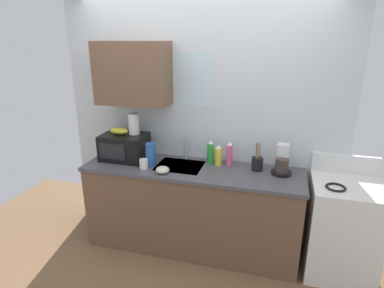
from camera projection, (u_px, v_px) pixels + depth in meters
name	position (u px, v px, depth m)	size (l,w,h in m)	color
kitchen_wall_assembly	(190.00, 117.00, 3.38)	(2.95, 0.42, 2.50)	silver
counter_unit	(192.00, 207.00, 3.35)	(2.18, 0.63, 0.90)	brown
sink_faucet	(186.00, 148.00, 3.42)	(0.03, 0.03, 0.23)	#B2B5BA
stove_range	(341.00, 228.00, 2.98)	(0.60, 0.60, 1.08)	white
microwave	(124.00, 147.00, 3.40)	(0.46, 0.35, 0.27)	black
banana_bunch	(119.00, 131.00, 3.36)	(0.20, 0.11, 0.07)	gold
paper_towel_roll	(134.00, 124.00, 3.34)	(0.11, 0.11, 0.22)	white
coffee_maker	(282.00, 163.00, 3.05)	(0.19, 0.21, 0.28)	black
dish_soap_bottle_green	(210.00, 152.00, 3.30)	(0.07, 0.07, 0.24)	green
dish_soap_bottle_yellow	(218.00, 156.00, 3.24)	(0.07, 0.07, 0.22)	yellow
dish_soap_bottle_pink	(229.00, 154.00, 3.24)	(0.06, 0.06, 0.25)	#E55999
cereal_canister	(151.00, 155.00, 3.23)	(0.10, 0.10, 0.23)	#2659A5
mug_white	(144.00, 164.00, 3.18)	(0.08, 0.08, 0.10)	white
utensil_crock	(257.00, 163.00, 3.13)	(0.11, 0.11, 0.28)	black
small_bowl	(163.00, 170.00, 3.07)	(0.13, 0.13, 0.07)	beige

